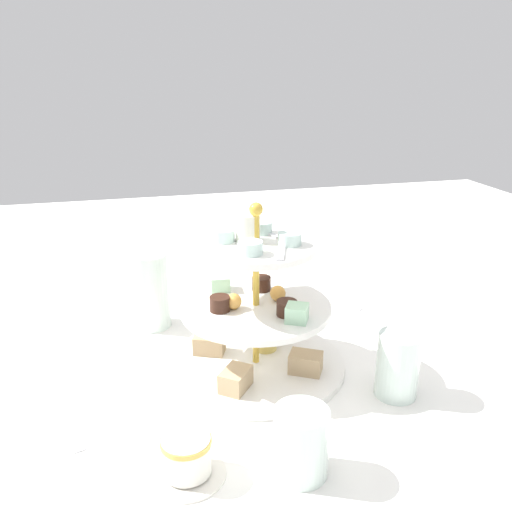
{
  "coord_description": "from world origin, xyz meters",
  "views": [
    {
      "loc": [
        -0.72,
        0.18,
        0.45
      ],
      "look_at": [
        0.0,
        0.0,
        0.18
      ],
      "focal_mm": 37.82,
      "sensor_mm": 36.0,
      "label": 1
    }
  ],
  "objects_px": {
    "tiered_serving_stand": "(256,319)",
    "butter_knife_right": "(65,414)",
    "teacup_with_saucer": "(187,458)",
    "water_glass_tall_right": "(150,290)",
    "butter_knife_left": "(322,299)",
    "water_glass_short_left": "(301,442)",
    "water_glass_mid_back": "(398,365)"
  },
  "relations": [
    {
      "from": "tiered_serving_stand",
      "to": "butter_knife_right",
      "type": "xyz_separation_m",
      "value": [
        -0.06,
        0.28,
        -0.08
      ]
    },
    {
      "from": "tiered_serving_stand",
      "to": "teacup_with_saucer",
      "type": "bearing_deg",
      "value": 147.39
    },
    {
      "from": "butter_knife_right",
      "to": "water_glass_tall_right",
      "type": "bearing_deg",
      "value": 134.41
    },
    {
      "from": "teacup_with_saucer",
      "to": "butter_knife_left",
      "type": "distance_m",
      "value": 0.53
    },
    {
      "from": "water_glass_short_left",
      "to": "butter_knife_right",
      "type": "xyz_separation_m",
      "value": [
        0.18,
        0.27,
        -0.04
      ]
    },
    {
      "from": "water_glass_tall_right",
      "to": "water_glass_short_left",
      "type": "relative_size",
      "value": 1.64
    },
    {
      "from": "tiered_serving_stand",
      "to": "water_glass_mid_back",
      "type": "xyz_separation_m",
      "value": [
        -0.12,
        -0.18,
        -0.04
      ]
    },
    {
      "from": "water_glass_short_left",
      "to": "butter_knife_left",
      "type": "xyz_separation_m",
      "value": [
        0.45,
        -0.2,
        -0.04
      ]
    },
    {
      "from": "teacup_with_saucer",
      "to": "butter_knife_left",
      "type": "bearing_deg",
      "value": -37.54
    },
    {
      "from": "tiered_serving_stand",
      "to": "butter_knife_right",
      "type": "bearing_deg",
      "value": 101.61
    },
    {
      "from": "teacup_with_saucer",
      "to": "water_glass_mid_back",
      "type": "height_order",
      "value": "water_glass_mid_back"
    },
    {
      "from": "water_glass_mid_back",
      "to": "water_glass_tall_right",
      "type": "bearing_deg",
      "value": 46.6
    },
    {
      "from": "water_glass_short_left",
      "to": "butter_knife_left",
      "type": "distance_m",
      "value": 0.49
    },
    {
      "from": "water_glass_mid_back",
      "to": "butter_knife_left",
      "type": "bearing_deg",
      "value": -2.57
    },
    {
      "from": "water_glass_short_left",
      "to": "butter_knife_left",
      "type": "bearing_deg",
      "value": -23.7
    },
    {
      "from": "tiered_serving_stand",
      "to": "water_glass_tall_right",
      "type": "distance_m",
      "value": 0.24
    },
    {
      "from": "water_glass_short_left",
      "to": "water_glass_mid_back",
      "type": "bearing_deg",
      "value": -57.5
    },
    {
      "from": "butter_knife_right",
      "to": "butter_knife_left",
      "type": "bearing_deg",
      "value": 103.16
    },
    {
      "from": "water_glass_mid_back",
      "to": "butter_knife_right",
      "type": "bearing_deg",
      "value": 82.13
    },
    {
      "from": "butter_knife_left",
      "to": "water_glass_short_left",
      "type": "bearing_deg",
      "value": 114.91
    },
    {
      "from": "tiered_serving_stand",
      "to": "teacup_with_saucer",
      "type": "height_order",
      "value": "tiered_serving_stand"
    },
    {
      "from": "butter_knife_left",
      "to": "water_glass_mid_back",
      "type": "xyz_separation_m",
      "value": [
        -0.33,
        0.02,
        0.05
      ]
    },
    {
      "from": "water_glass_tall_right",
      "to": "butter_knife_left",
      "type": "height_order",
      "value": "water_glass_tall_right"
    },
    {
      "from": "tiered_serving_stand",
      "to": "teacup_with_saucer",
      "type": "xyz_separation_m",
      "value": [
        -0.21,
        0.13,
        -0.06
      ]
    },
    {
      "from": "butter_knife_left",
      "to": "butter_knife_right",
      "type": "xyz_separation_m",
      "value": [
        -0.27,
        0.47,
        0.0
      ]
    },
    {
      "from": "water_glass_tall_right",
      "to": "teacup_with_saucer",
      "type": "height_order",
      "value": "water_glass_tall_right"
    },
    {
      "from": "butter_knife_right",
      "to": "water_glass_mid_back",
      "type": "bearing_deg",
      "value": 65.42
    },
    {
      "from": "water_glass_tall_right",
      "to": "water_glass_mid_back",
      "type": "bearing_deg",
      "value": -133.4
    },
    {
      "from": "water_glass_tall_right",
      "to": "water_glass_mid_back",
      "type": "xyz_separation_m",
      "value": [
        -0.31,
        -0.32,
        -0.02
      ]
    },
    {
      "from": "tiered_serving_stand",
      "to": "butter_knife_left",
      "type": "bearing_deg",
      "value": -41.83
    },
    {
      "from": "teacup_with_saucer",
      "to": "butter_knife_right",
      "type": "xyz_separation_m",
      "value": [
        0.15,
        0.15,
        -0.02
      ]
    },
    {
      "from": "water_glass_tall_right",
      "to": "water_glass_mid_back",
      "type": "distance_m",
      "value": 0.45
    }
  ]
}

